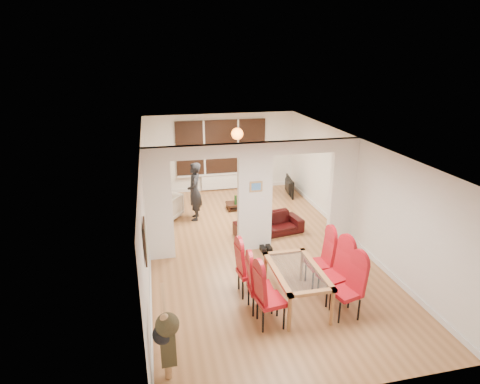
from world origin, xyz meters
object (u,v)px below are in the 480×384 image
object	(u,v)px
dining_chair_rc	(319,260)
television	(287,186)
dining_chair_lb	(260,284)
bowl	(242,201)
dining_chair_la	(271,296)
dining_table	(296,287)
coffee_table	(241,206)
person	(195,192)
dining_chair_ra	(346,288)
bottle	(236,200)
sofa	(269,224)
dining_chair_lc	(250,269)
armchair	(166,207)
dining_chair_rb	(333,273)

from	to	relation	value
dining_chair_rc	television	xyz separation A→B (m)	(1.16, 5.33, -0.28)
dining_chair_lb	bowl	size ratio (longest dim) A/B	5.39
dining_chair_la	dining_chair_lb	size ratio (longest dim) A/B	1.05
dining_table	dining_chair_lb	distance (m)	0.73
dining_chair_la	coffee_table	distance (m)	5.46
dining_chair_la	dining_table	bearing A→B (deg)	28.13
dining_chair_lb	dining_chair_rc	distance (m)	1.45
bowl	person	bearing A→B (deg)	-161.66
dining_chair_lb	dining_chair_ra	bearing A→B (deg)	-17.14
dining_chair_rc	bowl	distance (m)	4.51
person	bowl	world-z (taller)	person
dining_chair_rc	person	xyz separation A→B (m)	(-2.02, 3.98, 0.25)
bottle	bowl	bearing A→B (deg)	32.59
coffee_table	dining_chair_la	bearing A→B (deg)	-97.46
person	bottle	distance (m)	1.37
sofa	coffee_table	bearing A→B (deg)	89.43
sofa	dining_chair_lc	bearing A→B (deg)	-124.37
dining_chair_la	person	xyz separation A→B (m)	(-0.73, 4.94, 0.26)
dining_chair_ra	television	world-z (taller)	dining_chair_ra
dining_table	bottle	world-z (taller)	dining_table
dining_table	coffee_table	distance (m)	4.92
dining_chair_lb	dining_chair_rc	world-z (taller)	dining_chair_rc
dining_chair_lc	armchair	size ratio (longest dim) A/B	1.39
sofa	bottle	distance (m)	1.81
dining_chair_rb	dining_chair_rc	size ratio (longest dim) A/B	1.03
person	bowl	xyz separation A→B (m)	(1.46, 0.48, -0.59)
bottle	dining_table	bearing A→B (deg)	-88.40
dining_chair_rc	coffee_table	bearing A→B (deg)	97.09
sofa	bottle	world-z (taller)	sofa
dining_chair_lb	dining_chair_lc	bearing A→B (deg)	98.53
dining_chair_lb	sofa	bearing A→B (deg)	72.89
coffee_table	bowl	distance (m)	0.13
dining_chair_rb	television	world-z (taller)	dining_chair_rb
bottle	dining_chair_la	bearing A→B (deg)	-95.50
coffee_table	bottle	distance (m)	0.34
armchair	dining_chair_lc	bearing A→B (deg)	-35.14
dining_chair_lb	dining_chair_rc	bearing A→B (deg)	23.12
television	dining_chair_la	bearing A→B (deg)	165.83
dining_table	dining_chair_rb	size ratio (longest dim) A/B	1.32
dining_chair_rc	dining_chair_lb	bearing A→B (deg)	-159.45
dining_chair_ra	dining_chair_rc	distance (m)	1.02
dining_table	dining_chair_lc	bearing A→B (deg)	145.78
dining_table	coffee_table	size ratio (longest dim) A/B	1.73
dining_chair_lc	person	bearing A→B (deg)	91.89
dining_chair_rb	dining_chair_rc	world-z (taller)	dining_chair_rb
television	dining_chair_ra	bearing A→B (deg)	177.41
dining_chair_lc	person	xyz separation A→B (m)	(-0.60, 3.94, 0.28)
dining_chair_ra	sofa	world-z (taller)	dining_chair_ra
dining_table	bowl	world-z (taller)	dining_table
dining_table	armchair	bearing A→B (deg)	115.15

